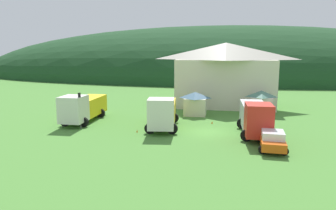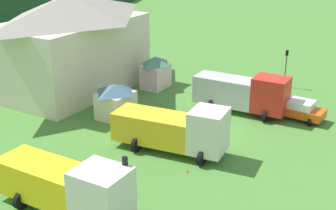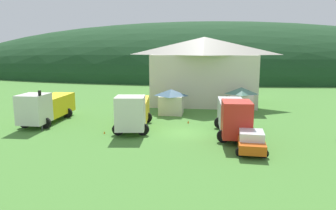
{
  "view_description": "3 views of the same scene",
  "coord_description": "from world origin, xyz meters",
  "px_view_note": "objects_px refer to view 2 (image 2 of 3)",
  "views": [
    {
      "loc": [
        1.59,
        -31.83,
        8.4
      ],
      "look_at": [
        -4.51,
        1.31,
        2.49
      ],
      "focal_mm": 33.87,
      "sensor_mm": 36.0,
      "label": 1
    },
    {
      "loc": [
        -31.19,
        -14.49,
        15.4
      ],
      "look_at": [
        -1.87,
        3.53,
        2.04
      ],
      "focal_mm": 50.02,
      "sensor_mm": 36.0,
      "label": 2
    },
    {
      "loc": [
        2.47,
        -28.88,
        7.84
      ],
      "look_at": [
        -1.75,
        2.04,
        2.26
      ],
      "focal_mm": 33.99,
      "sensor_mm": 36.0,
      "label": 3
    }
  ],
  "objects_px": {
    "heavy_rig_striped": "(175,129)",
    "service_pickup_orange": "(295,109)",
    "play_shed_cream": "(116,101)",
    "traffic_cone_mid_row": "(176,119)",
    "play_shed_pink": "(156,72)",
    "crane_truck_red": "(244,92)",
    "traffic_light_west": "(126,181)",
    "traffic_light_east": "(286,64)",
    "flatbed_truck_yellow": "(68,186)",
    "depot_building": "(72,42)",
    "traffic_cone_near_pickup": "(187,172)"
  },
  "relations": [
    {
      "from": "heavy_rig_striped",
      "to": "service_pickup_orange",
      "type": "xyz_separation_m",
      "value": [
        10.66,
        -5.45,
        -0.96
      ]
    },
    {
      "from": "play_shed_cream",
      "to": "traffic_cone_mid_row",
      "type": "xyz_separation_m",
      "value": [
        2.4,
        -4.49,
        -1.56
      ]
    },
    {
      "from": "play_shed_pink",
      "to": "crane_truck_red",
      "type": "xyz_separation_m",
      "value": [
        -1.57,
        -10.12,
        0.21
      ]
    },
    {
      "from": "play_shed_pink",
      "to": "heavy_rig_striped",
      "type": "height_order",
      "value": "heavy_rig_striped"
    },
    {
      "from": "play_shed_pink",
      "to": "heavy_rig_striped",
      "type": "relative_size",
      "value": 0.38
    },
    {
      "from": "play_shed_pink",
      "to": "heavy_rig_striped",
      "type": "xyz_separation_m",
      "value": [
        -11.14,
        -8.91,
        0.13
      ]
    },
    {
      "from": "traffic_light_west",
      "to": "traffic_light_east",
      "type": "relative_size",
      "value": 1.04
    },
    {
      "from": "crane_truck_red",
      "to": "flatbed_truck_yellow",
      "type": "bearing_deg",
      "value": -99.16
    },
    {
      "from": "play_shed_pink",
      "to": "traffic_cone_mid_row",
      "type": "height_order",
      "value": "play_shed_pink"
    },
    {
      "from": "depot_building",
      "to": "play_shed_cream",
      "type": "distance_m",
      "value": 9.32
    },
    {
      "from": "play_shed_cream",
      "to": "traffic_cone_near_pickup",
      "type": "relative_size",
      "value": 6.38
    },
    {
      "from": "traffic_light_east",
      "to": "service_pickup_orange",
      "type": "bearing_deg",
      "value": -155.46
    },
    {
      "from": "play_shed_cream",
      "to": "service_pickup_orange",
      "type": "distance_m",
      "value": 15.16
    },
    {
      "from": "flatbed_truck_yellow",
      "to": "heavy_rig_striped",
      "type": "relative_size",
      "value": 0.99
    },
    {
      "from": "play_shed_cream",
      "to": "service_pickup_orange",
      "type": "xyz_separation_m",
      "value": [
        7.86,
        -12.94,
        -0.73
      ]
    },
    {
      "from": "traffic_cone_mid_row",
      "to": "traffic_light_west",
      "type": "bearing_deg",
      "value": -160.16
    },
    {
      "from": "play_shed_cream",
      "to": "traffic_light_west",
      "type": "relative_size",
      "value": 0.78
    },
    {
      "from": "traffic_cone_near_pickup",
      "to": "traffic_light_east",
      "type": "bearing_deg",
      "value": 0.74
    },
    {
      "from": "service_pickup_orange",
      "to": "traffic_light_east",
      "type": "xyz_separation_m",
      "value": [
        7.61,
        3.47,
        1.51
      ]
    },
    {
      "from": "depot_building",
      "to": "traffic_light_west",
      "type": "bearing_deg",
      "value": -130.92
    },
    {
      "from": "traffic_cone_near_pickup",
      "to": "play_shed_cream",
      "type": "bearing_deg",
      "value": 62.64
    },
    {
      "from": "play_shed_pink",
      "to": "traffic_cone_near_pickup",
      "type": "distance_m",
      "value": 17.5
    },
    {
      "from": "play_shed_cream",
      "to": "crane_truck_red",
      "type": "relative_size",
      "value": 0.37
    },
    {
      "from": "crane_truck_red",
      "to": "depot_building",
      "type": "bearing_deg",
      "value": -171.58
    },
    {
      "from": "depot_building",
      "to": "service_pickup_orange",
      "type": "height_order",
      "value": "depot_building"
    },
    {
      "from": "heavy_rig_striped",
      "to": "crane_truck_red",
      "type": "height_order",
      "value": "heavy_rig_striped"
    },
    {
      "from": "depot_building",
      "to": "heavy_rig_striped",
      "type": "bearing_deg",
      "value": -112.78
    },
    {
      "from": "service_pickup_orange",
      "to": "heavy_rig_striped",
      "type": "bearing_deg",
      "value": -114.0
    },
    {
      "from": "flatbed_truck_yellow",
      "to": "traffic_light_east",
      "type": "distance_m",
      "value": 28.21
    },
    {
      "from": "flatbed_truck_yellow",
      "to": "heavy_rig_striped",
      "type": "distance_m",
      "value": 9.83
    },
    {
      "from": "traffic_cone_near_pickup",
      "to": "traffic_light_west",
      "type": "bearing_deg",
      "value": 177.46
    },
    {
      "from": "play_shed_pink",
      "to": "flatbed_truck_yellow",
      "type": "bearing_deg",
      "value": -159.66
    },
    {
      "from": "play_shed_pink",
      "to": "crane_truck_red",
      "type": "bearing_deg",
      "value": -98.83
    },
    {
      "from": "service_pickup_orange",
      "to": "traffic_light_west",
      "type": "relative_size",
      "value": 1.32
    },
    {
      "from": "play_shed_pink",
      "to": "service_pickup_orange",
      "type": "height_order",
      "value": "play_shed_pink"
    },
    {
      "from": "depot_building",
      "to": "flatbed_truck_yellow",
      "type": "distance_m",
      "value": 21.8
    },
    {
      "from": "play_shed_pink",
      "to": "traffic_light_east",
      "type": "relative_size",
      "value": 0.85
    },
    {
      "from": "play_shed_cream",
      "to": "traffic_light_east",
      "type": "bearing_deg",
      "value": -31.47
    },
    {
      "from": "depot_building",
      "to": "traffic_cone_near_pickup",
      "type": "bearing_deg",
      "value": -116.28
    },
    {
      "from": "heavy_rig_striped",
      "to": "crane_truck_red",
      "type": "relative_size",
      "value": 1.04
    },
    {
      "from": "play_shed_cream",
      "to": "play_shed_pink",
      "type": "xyz_separation_m",
      "value": [
        8.35,
        1.42,
        0.1
      ]
    },
    {
      "from": "flatbed_truck_yellow",
      "to": "crane_truck_red",
      "type": "height_order",
      "value": "crane_truck_red"
    },
    {
      "from": "play_shed_cream",
      "to": "flatbed_truck_yellow",
      "type": "relative_size",
      "value": 0.36
    },
    {
      "from": "traffic_light_west",
      "to": "traffic_cone_near_pickup",
      "type": "height_order",
      "value": "traffic_light_west"
    },
    {
      "from": "depot_building",
      "to": "traffic_light_east",
      "type": "distance_m",
      "value": 21.15
    },
    {
      "from": "flatbed_truck_yellow",
      "to": "traffic_light_west",
      "type": "distance_m",
      "value": 3.4
    },
    {
      "from": "play_shed_pink",
      "to": "traffic_cone_mid_row",
      "type": "distance_m",
      "value": 8.54
    },
    {
      "from": "traffic_cone_near_pickup",
      "to": "traffic_cone_mid_row",
      "type": "xyz_separation_m",
      "value": [
        7.44,
        5.25,
        0.0
      ]
    },
    {
      "from": "flatbed_truck_yellow",
      "to": "service_pickup_orange",
      "type": "distance_m",
      "value": 21.48
    },
    {
      "from": "depot_building",
      "to": "play_shed_pink",
      "type": "distance_m",
      "value": 8.61
    }
  ]
}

